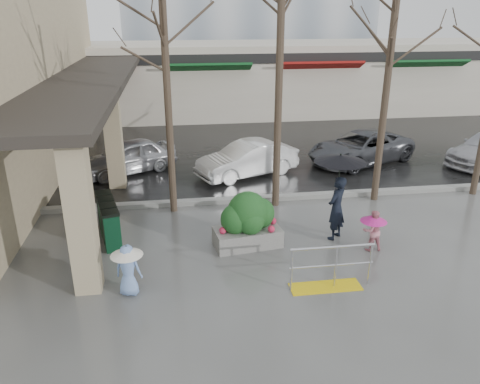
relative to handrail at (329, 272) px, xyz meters
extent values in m
plane|color=#51514F|center=(-1.36, 1.20, -0.38)|extent=(120.00, 120.00, 0.00)
cube|color=black|center=(-1.36, 23.20, -0.37)|extent=(120.00, 36.00, 0.01)
cube|color=gray|center=(-1.36, 5.20, -0.30)|extent=(120.00, 0.30, 0.15)
cube|color=#2D2823|center=(-6.16, 9.20, 3.25)|extent=(2.80, 18.00, 0.25)
cube|color=tan|center=(-5.26, 0.70, 1.37)|extent=(0.55, 0.55, 3.50)
cube|color=tan|center=(-5.26, 7.20, 1.37)|extent=(0.55, 0.55, 3.50)
cube|color=beige|center=(0.64, 19.20, 1.62)|extent=(34.00, 6.00, 4.00)
cube|color=maroon|center=(-7.36, 16.30, 2.47)|extent=(4.50, 1.68, 0.87)
cube|color=#0F4C1E|center=(-1.36, 16.30, 2.47)|extent=(4.50, 1.68, 0.87)
cube|color=maroon|center=(4.64, 16.30, 2.47)|extent=(4.50, 1.68, 0.87)
cube|color=#0F4C1E|center=(10.64, 16.30, 2.47)|extent=(4.50, 1.68, 0.87)
cube|color=black|center=(0.64, 16.30, 3.02)|extent=(34.00, 0.35, 0.50)
cube|color=yellow|center=(-0.06, 0.00, -0.37)|extent=(1.60, 0.50, 0.02)
cylinder|color=silver|center=(-0.86, 0.00, 0.12)|extent=(0.05, 0.05, 1.00)
cylinder|color=silver|center=(0.14, 0.00, 0.12)|extent=(0.05, 0.05, 1.00)
cylinder|color=silver|center=(0.94, 0.00, 0.12)|extent=(0.05, 0.05, 1.00)
cylinder|color=silver|center=(0.04, 0.00, 0.62)|extent=(1.90, 0.06, 0.06)
cylinder|color=silver|center=(0.04, 0.00, 0.17)|extent=(1.90, 0.04, 0.04)
cylinder|color=#382B21|center=(-3.36, 4.80, 3.02)|extent=(0.22, 0.22, 6.80)
cylinder|color=#382B21|center=(-0.16, 4.80, 3.12)|extent=(0.22, 0.22, 7.00)
cylinder|color=#382B21|center=(3.14, 4.80, 2.87)|extent=(0.22, 0.22, 6.50)
imported|color=black|center=(0.93, 2.31, 0.50)|extent=(0.75, 0.75, 1.76)
cylinder|color=black|center=(0.93, 2.31, 1.41)|extent=(0.02, 0.02, 1.11)
cone|color=black|center=(0.93, 2.31, 1.88)|extent=(1.35, 1.35, 0.18)
sphere|color=black|center=(0.93, 2.31, 1.99)|extent=(0.05, 0.05, 0.05)
imported|color=pink|center=(1.64, 1.53, 0.17)|extent=(0.55, 0.44, 1.09)
cylinder|color=black|center=(1.64, 1.53, 0.37)|extent=(0.02, 0.02, 0.47)
cone|color=#D4218D|center=(1.64, 1.53, 0.52)|extent=(0.68, 0.68, 0.18)
sphere|color=black|center=(1.64, 1.53, 0.63)|extent=(0.05, 0.05, 0.05)
imported|color=#7799D4|center=(-4.36, 0.37, 0.21)|extent=(0.65, 0.51, 1.17)
cylinder|color=black|center=(-4.36, 0.37, 0.48)|extent=(0.02, 0.02, 0.55)
cone|color=white|center=(-4.36, 0.37, 0.66)|extent=(0.70, 0.70, 0.18)
sphere|color=black|center=(-4.36, 0.37, 0.77)|extent=(0.05, 0.05, 0.05)
cube|color=slate|center=(-1.47, 2.23, -0.14)|extent=(1.82, 1.09, 0.48)
ellipsoid|color=#123A17|center=(-1.47, 2.23, 0.57)|extent=(1.05, 0.94, 1.10)
sphere|color=#123A17|center=(-1.81, 2.13, 0.44)|extent=(0.75, 0.75, 0.75)
sphere|color=#123A17|center=(-1.14, 2.37, 0.46)|extent=(0.80, 0.80, 0.80)
cube|color=#0D3B22|center=(-4.93, 2.50, 0.11)|extent=(0.48, 0.48, 0.98)
cube|color=black|center=(-4.93, 2.50, 0.65)|extent=(0.51, 0.51, 0.07)
cube|color=black|center=(-5.05, 2.97, 0.11)|extent=(0.48, 0.48, 0.98)
cube|color=black|center=(-5.05, 2.97, 0.65)|extent=(0.51, 0.51, 0.07)
cube|color=#0D3D1A|center=(-5.16, 3.44, 0.11)|extent=(0.48, 0.48, 0.98)
cube|color=black|center=(-5.16, 3.44, 0.65)|extent=(0.51, 0.51, 0.07)
cube|color=black|center=(-5.28, 3.92, 0.11)|extent=(0.48, 0.48, 0.98)
cube|color=black|center=(-5.28, 3.92, 0.65)|extent=(0.51, 0.51, 0.07)
imported|color=#B4B4B9|center=(-5.03, 8.69, 0.25)|extent=(3.96, 3.08, 1.26)
imported|color=white|center=(-0.61, 7.71, 0.25)|extent=(4.04, 2.71, 1.26)
imported|color=#505257|center=(4.16, 8.64, 0.25)|extent=(4.99, 3.79, 1.26)
camera|label=1|loc=(-3.23, -8.59, 5.42)|focal=35.00mm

